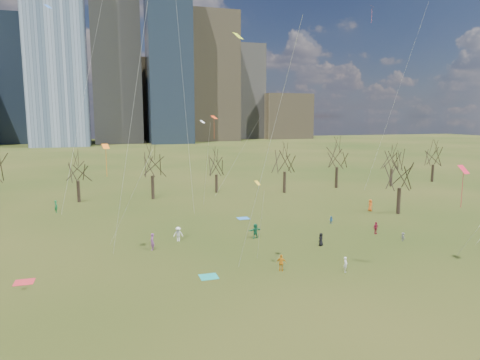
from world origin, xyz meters
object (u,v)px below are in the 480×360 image
object	(u,v)px
blanket_teal	(209,277)
person_4	(281,263)
blanket_navy	(243,218)
person_1	(345,264)
blanket_crimson	(24,282)

from	to	relation	value
blanket_teal	person_4	bearing A→B (deg)	-4.87
blanket_teal	blanket_navy	world-z (taller)	same
person_1	blanket_crimson	bearing A→B (deg)	106.27
blanket_navy	person_1	world-z (taller)	person_1
blanket_teal	blanket_navy	size ratio (longest dim) A/B	1.00
blanket_navy	person_1	size ratio (longest dim) A/B	1.11
blanket_crimson	person_1	xyz separation A→B (m)	(27.61, -6.01, 0.71)
blanket_teal	blanket_crimson	xyz separation A→B (m)	(-15.41, 3.46, 0.00)
blanket_teal	blanket_crimson	bearing A→B (deg)	167.35
blanket_teal	blanket_crimson	distance (m)	15.80
blanket_teal	person_4	xyz separation A→B (m)	(6.71, -0.57, 0.77)
person_4	blanket_crimson	bearing A→B (deg)	15.54
person_4	person_1	bearing A→B (deg)	-173.91
person_1	person_4	size ratio (longest dim) A/B	0.92
blanket_crimson	blanket_teal	bearing A→B (deg)	-12.65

